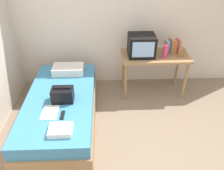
# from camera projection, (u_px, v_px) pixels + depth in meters

# --- Properties ---
(ground_plane) EXTENTS (8.00, 8.00, 0.00)m
(ground_plane) POSITION_uv_depth(u_px,v_px,m) (133.00, 158.00, 2.95)
(ground_plane) COLOR #84705B
(wall_back) EXTENTS (5.20, 0.10, 2.60)m
(wall_back) POSITION_uv_depth(u_px,v_px,m) (124.00, 16.00, 3.89)
(wall_back) COLOR beige
(wall_back) RESTS_ON ground
(bed) EXTENTS (1.00, 2.00, 0.51)m
(bed) POSITION_uv_depth(u_px,v_px,m) (62.00, 110.00, 3.39)
(bed) COLOR #9E754C
(bed) RESTS_ON ground
(desk) EXTENTS (1.16, 0.60, 0.77)m
(desk) POSITION_uv_depth(u_px,v_px,m) (155.00, 60.00, 3.88)
(desk) COLOR #9E754C
(desk) RESTS_ON ground
(tv) EXTENTS (0.44, 0.39, 0.36)m
(tv) POSITION_uv_depth(u_px,v_px,m) (141.00, 45.00, 3.71)
(tv) COLOR black
(tv) RESTS_ON desk
(water_bottle) EXTENTS (0.07, 0.07, 0.23)m
(water_bottle) POSITION_uv_depth(u_px,v_px,m) (165.00, 52.00, 3.66)
(water_bottle) COLOR #E53372
(water_bottle) RESTS_ON desk
(book_row) EXTENTS (0.25, 0.16, 0.24)m
(book_row) POSITION_uv_depth(u_px,v_px,m) (173.00, 46.00, 3.85)
(book_row) COLOR gray
(book_row) RESTS_ON desk
(picture_frame) EXTENTS (0.11, 0.02, 0.15)m
(picture_frame) POSITION_uv_depth(u_px,v_px,m) (181.00, 53.00, 3.72)
(picture_frame) COLOR olive
(picture_frame) RESTS_ON desk
(pillow) EXTENTS (0.52, 0.31, 0.13)m
(pillow) POSITION_uv_depth(u_px,v_px,m) (68.00, 69.00, 3.77)
(pillow) COLOR silver
(pillow) RESTS_ON bed
(handbag) EXTENTS (0.30, 0.20, 0.22)m
(handbag) POSITION_uv_depth(u_px,v_px,m) (63.00, 95.00, 3.11)
(handbag) COLOR black
(handbag) RESTS_ON bed
(magazine) EXTENTS (0.21, 0.29, 0.01)m
(magazine) POSITION_uv_depth(u_px,v_px,m) (50.00, 112.00, 2.94)
(magazine) COLOR white
(magazine) RESTS_ON bed
(remote_dark) EXTENTS (0.04, 0.16, 0.02)m
(remote_dark) POSITION_uv_depth(u_px,v_px,m) (63.00, 115.00, 2.89)
(remote_dark) COLOR black
(remote_dark) RESTS_ON bed
(folded_towel) EXTENTS (0.28, 0.22, 0.07)m
(folded_towel) POSITION_uv_depth(u_px,v_px,m) (61.00, 130.00, 2.63)
(folded_towel) COLOR white
(folded_towel) RESTS_ON bed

